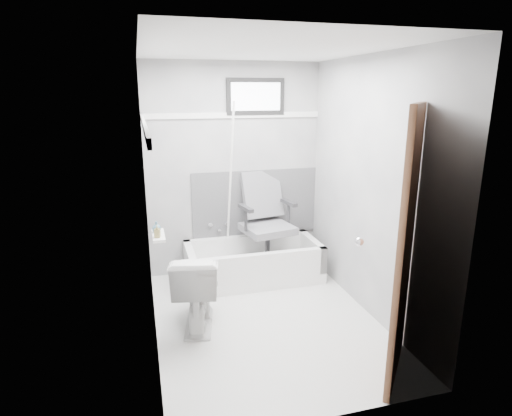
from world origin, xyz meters
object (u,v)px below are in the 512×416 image
object	(u,v)px
toilet	(197,289)
bathtub	(253,261)
soap_bottle_a	(157,231)
door	(466,260)
office_chair	(268,222)
soap_bottle_b	(156,227)

from	to	relation	value
toilet	bathtub	bearing A→B (deg)	-120.38
bathtub	soap_bottle_a	xyz separation A→B (m)	(-1.07, -0.94, 0.76)
door	office_chair	bearing A→B (deg)	106.65
toilet	soap_bottle_b	bearing A→B (deg)	7.02
bathtub	toilet	world-z (taller)	toilet
door	bathtub	bearing A→B (deg)	111.08
office_chair	toilet	distance (m)	1.31
soap_bottle_a	soap_bottle_b	size ratio (longest dim) A/B	1.05
soap_bottle_a	soap_bottle_b	distance (m)	0.14
toilet	soap_bottle_a	distance (m)	0.70
soap_bottle_b	soap_bottle_a	bearing A→B (deg)	-90.00
door	soap_bottle_a	xyz separation A→B (m)	(-1.92, 1.27, -0.03)
door	soap_bottle_b	distance (m)	2.38
soap_bottle_a	toilet	bearing A→B (deg)	19.60
toilet	soap_bottle_b	xyz separation A→B (m)	(-0.32, 0.03, 0.60)
toilet	soap_bottle_b	world-z (taller)	soap_bottle_b
bathtub	office_chair	xyz separation A→B (m)	(0.18, 0.04, 0.45)
bathtub	soap_bottle_b	xyz separation A→B (m)	(-1.07, -0.80, 0.75)
office_chair	soap_bottle_a	world-z (taller)	office_chair
soap_bottle_a	door	bearing A→B (deg)	-33.42
soap_bottle_b	bathtub	bearing A→B (deg)	36.94
toilet	door	world-z (taller)	door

